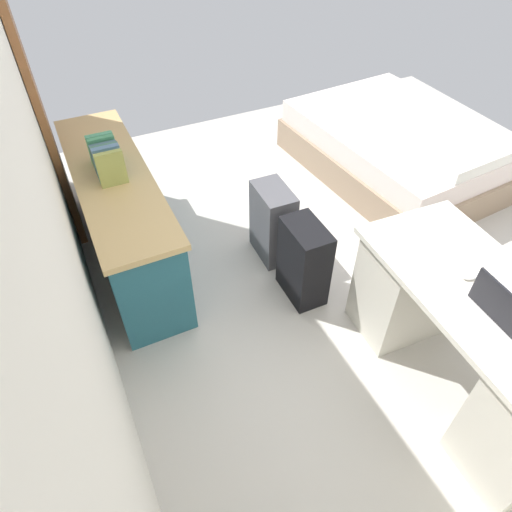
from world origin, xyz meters
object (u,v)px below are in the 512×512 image
credenza (122,216)px  figurine_small (98,143)px  bed (398,148)px  desk (468,341)px  suitcase_black (304,262)px  laptop (505,310)px  computer_mouse (470,275)px  suitcase_spare_grey (273,223)px

credenza → figurine_small: bearing=0.3°
credenza → figurine_small: (0.32, 0.00, 0.42)m
bed → desk: bearing=150.2°
credenza → bed: size_ratio=0.90×
suitcase_black → figurine_small: (1.22, 0.99, 0.50)m
laptop → figurine_small: bearing=30.8°
suitcase_black → computer_mouse: computer_mouse is taller
suitcase_spare_grey → laptop: 1.67m
desk → suitcase_spare_grey: size_ratio=2.53×
bed → suitcase_spare_grey: (-0.52, 1.56, 0.05)m
suitcase_black → computer_mouse: bearing=-151.0°
suitcase_spare_grey → computer_mouse: computer_mouse is taller
desk → bed: bearing=-29.8°
suitcase_spare_grey → computer_mouse: 1.44m
suitcase_spare_grey → credenza: bearing=67.6°
bed → suitcase_black: (-0.97, 1.56, 0.05)m
figurine_small → computer_mouse: bearing=-145.1°
desk → suitcase_black: size_ratio=2.52×
figurine_small → credenza: bearing=-179.7°
suitcase_black → suitcase_spare_grey: suitcase_black is taller
figurine_small → bed: bearing=-95.6°
suitcase_black → figurine_small: bearing=39.9°
credenza → laptop: size_ratio=5.60×
credenza → computer_mouse: computer_mouse is taller
suitcase_spare_grey → laptop: size_ratio=1.81×
desk → laptop: size_ratio=4.58×
credenza → computer_mouse: (-1.74, -1.43, 0.38)m
laptop → computer_mouse: laptop is taller
laptop → computer_mouse: size_ratio=3.21×
bed → suitcase_spare_grey: 1.65m
suitcase_black → laptop: bearing=-159.4°
figurine_small → desk: bearing=-147.2°
credenza → computer_mouse: size_ratio=18.00×
bed → suitcase_spare_grey: suitcase_spare_grey is taller
bed → suitcase_spare_grey: bearing=108.3°
computer_mouse → figurine_small: 2.51m
credenza → bed: (0.07, -2.55, -0.13)m
suitcase_black → desk: bearing=-155.3°
suitcase_black → bed: bearing=-57.3°
suitcase_black → credenza: bearing=48.5°
bed → suitcase_spare_grey: size_ratio=3.43×
suitcase_spare_grey → suitcase_black: bearing=-177.9°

